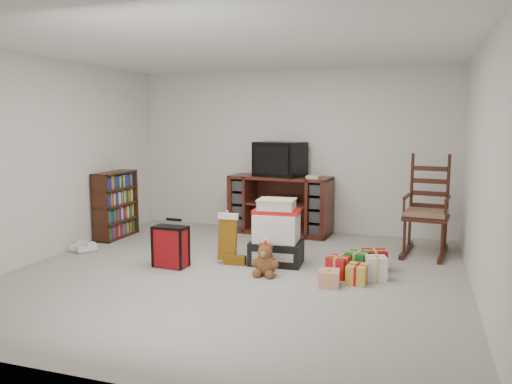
# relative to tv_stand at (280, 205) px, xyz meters

# --- Properties ---
(room) EXTENTS (5.01, 5.01, 2.51)m
(room) POSITION_rel_tv_stand_xyz_m (0.09, -2.19, 0.80)
(room) COLOR #A59F97
(room) RESTS_ON ground
(tv_stand) EXTENTS (1.59, 0.68, 0.89)m
(tv_stand) POSITION_rel_tv_stand_xyz_m (0.00, 0.00, 0.00)
(tv_stand) COLOR #461814
(tv_stand) RESTS_ON floor
(bookshelf) EXTENTS (0.27, 0.80, 0.98)m
(bookshelf) POSITION_rel_tv_stand_xyz_m (-2.24, -1.03, 0.03)
(bookshelf) COLOR #3E1A11
(bookshelf) RESTS_ON floor
(rocking_chair) EXTENTS (0.65, 0.95, 1.35)m
(rocking_chair) POSITION_rel_tv_stand_xyz_m (2.13, -0.55, 0.02)
(rocking_chair) COLOR #3E1A11
(rocking_chair) RESTS_ON floor
(gift_pile) EXTENTS (0.65, 0.49, 0.78)m
(gift_pile) POSITION_rel_tv_stand_xyz_m (0.42, -1.65, -0.11)
(gift_pile) COLOR black
(gift_pile) RESTS_ON floor
(red_suitcase) EXTENTS (0.39, 0.22, 0.58)m
(red_suitcase) POSITION_rel_tv_stand_xyz_m (-0.73, -2.18, -0.20)
(red_suitcase) COLOR maroon
(red_suitcase) RESTS_ON floor
(stocking) EXTENTS (0.30, 0.14, 0.62)m
(stocking) POSITION_rel_tv_stand_xyz_m (-0.15, -1.81, -0.13)
(stocking) COLOR #0D790F
(stocking) RESTS_ON floor
(teddy_bear) EXTENTS (0.25, 0.22, 0.37)m
(teddy_bear) POSITION_rel_tv_stand_xyz_m (0.43, -2.14, -0.28)
(teddy_bear) COLOR brown
(teddy_bear) RESTS_ON floor
(santa_figurine) EXTENTS (0.31, 0.29, 0.63)m
(santa_figurine) POSITION_rel_tv_stand_xyz_m (0.32, -1.43, -0.20)
(santa_figurine) COLOR #9C1B10
(santa_figurine) RESTS_ON floor
(mrs_claus_figurine) EXTENTS (0.27, 0.26, 0.55)m
(mrs_claus_figurine) POSITION_rel_tv_stand_xyz_m (-0.34, -1.36, -0.23)
(mrs_claus_figurine) COLOR #9C1B10
(mrs_claus_figurine) RESTS_ON floor
(sneaker_pair) EXTENTS (0.35, 0.28, 0.09)m
(sneaker_pair) POSITION_rel_tv_stand_xyz_m (-2.18, -1.92, -0.40)
(sneaker_pair) COLOR silver
(sneaker_pair) RESTS_ON floor
(gift_cluster) EXTENTS (0.69, 0.96, 0.24)m
(gift_cluster) POSITION_rel_tv_stand_xyz_m (1.40, -1.92, -0.33)
(gift_cluster) COLOR red
(gift_cluster) RESTS_ON floor
(crt_television) EXTENTS (0.82, 0.69, 0.52)m
(crt_television) POSITION_rel_tv_stand_xyz_m (-0.01, 0.01, 0.70)
(crt_television) COLOR black
(crt_television) RESTS_ON tv_stand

